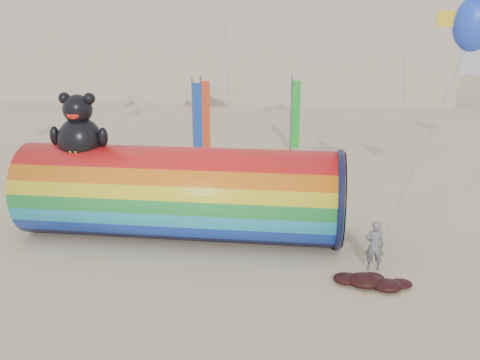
# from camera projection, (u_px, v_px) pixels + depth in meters

# --- Properties ---
(ground) EXTENTS (160.00, 160.00, 0.00)m
(ground) POSITION_uv_depth(u_px,v_px,m) (222.00, 249.00, 20.87)
(ground) COLOR #CCB58C
(ground) RESTS_ON ground
(hotel_building) EXTENTS (60.40, 15.40, 20.60)m
(hotel_building) POSITION_uv_depth(u_px,v_px,m) (185.00, 8.00, 63.23)
(hotel_building) COLOR #B7AD99
(hotel_building) RESTS_ON ground
(windsock_assembly) EXTENTS (12.93, 3.94, 5.96)m
(windsock_assembly) POSITION_uv_depth(u_px,v_px,m) (180.00, 191.00, 21.58)
(windsock_assembly) COLOR red
(windsock_assembly) RESTS_ON ground
(kite_handler) EXTENTS (0.69, 0.47, 1.85)m
(kite_handler) POSITION_uv_depth(u_px,v_px,m) (374.00, 246.00, 18.88)
(kite_handler) COLOR slate
(kite_handler) RESTS_ON ground
(fabric_bundle) EXTENTS (2.62, 1.35, 0.41)m
(fabric_bundle) POSITION_uv_depth(u_px,v_px,m) (371.00, 281.00, 17.88)
(fabric_bundle) COLOR #340B09
(fabric_bundle) RESTS_ON ground
(festival_banners) EXTENTS (6.84, 2.34, 5.20)m
(festival_banners) POSITION_uv_depth(u_px,v_px,m) (232.00, 116.00, 35.06)
(festival_banners) COLOR #59595E
(festival_banners) RESTS_ON ground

